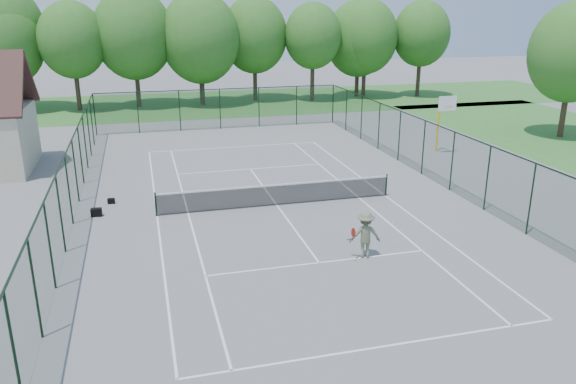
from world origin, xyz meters
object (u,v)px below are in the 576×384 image
object	(u,v)px
tennis_player	(365,235)
basketball_goal	(443,113)
tennis_net	(277,194)
sports_bag_a	(96,212)

from	to	relation	value
tennis_player	basketball_goal	bearing A→B (deg)	51.54
basketball_goal	tennis_net	bearing A→B (deg)	-150.42
tennis_net	basketball_goal	bearing A→B (deg)	29.58
tennis_net	tennis_player	bearing A→B (deg)	-74.35
tennis_net	tennis_player	xyz separation A→B (m)	(1.78, -6.34, 0.31)
basketball_goal	sports_bag_a	world-z (taller)	basketball_goal
tennis_net	sports_bag_a	distance (m)	8.11
tennis_net	sports_bag_a	bearing A→B (deg)	175.18
tennis_net	basketball_goal	world-z (taller)	basketball_goal
basketball_goal	tennis_player	size ratio (longest dim) A/B	1.68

